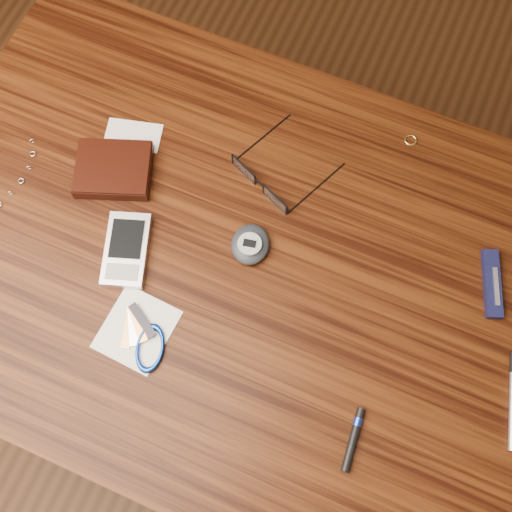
% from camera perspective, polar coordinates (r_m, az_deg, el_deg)
% --- Properties ---
extents(ground, '(3.80, 3.80, 0.00)m').
position_cam_1_polar(ground, '(1.65, -0.98, -9.00)').
color(ground, '#472814').
rests_on(ground, ground).
extents(desk, '(1.00, 0.70, 0.75)m').
position_cam_1_polar(desk, '(1.02, -1.57, -2.25)').
color(desk, '#391909').
rests_on(desk, ground).
extents(wallet_and_card, '(0.14, 0.17, 0.02)m').
position_cam_1_polar(wallet_and_card, '(1.00, -12.52, 7.59)').
color(wallet_and_card, black).
rests_on(wallet_and_card, desk).
extents(eyeglasses, '(0.16, 0.16, 0.03)m').
position_cam_1_polar(eyeglasses, '(0.96, 0.62, 6.64)').
color(eyeglasses, black).
rests_on(eyeglasses, desk).
extents(gold_ring, '(0.02, 0.02, 0.00)m').
position_cam_1_polar(gold_ring, '(1.04, 13.59, 9.98)').
color(gold_ring, '#E9D872').
rests_on(gold_ring, desk).
extents(pda_phone, '(0.09, 0.13, 0.02)m').
position_cam_1_polar(pda_phone, '(0.94, -11.45, 0.55)').
color(pda_phone, silver).
rests_on(pda_phone, desk).
extents(pedometer, '(0.07, 0.07, 0.03)m').
position_cam_1_polar(pedometer, '(0.92, -0.52, 1.04)').
color(pedometer, '#21262C').
rests_on(pedometer, desk).
extents(notepad_keys, '(0.11, 0.11, 0.01)m').
position_cam_1_polar(notepad_keys, '(0.90, -9.97, -7.22)').
color(notepad_keys, white).
rests_on(notepad_keys, desk).
extents(pocket_knife, '(0.06, 0.10, 0.01)m').
position_cam_1_polar(pocket_knife, '(0.97, 20.24, -2.34)').
color(pocket_knife, '#111336').
rests_on(pocket_knife, desk).
extents(black_blue_pen, '(0.02, 0.08, 0.01)m').
position_cam_1_polar(black_blue_pen, '(0.88, 8.68, -15.64)').
color(black_blue_pen, black).
rests_on(black_blue_pen, desk).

